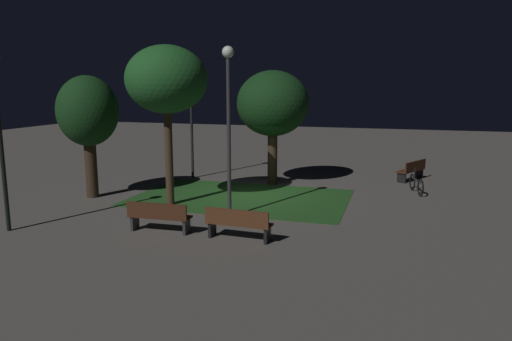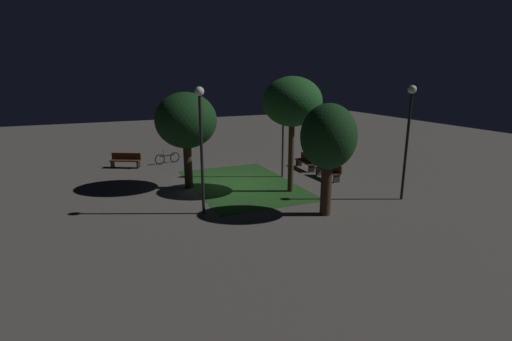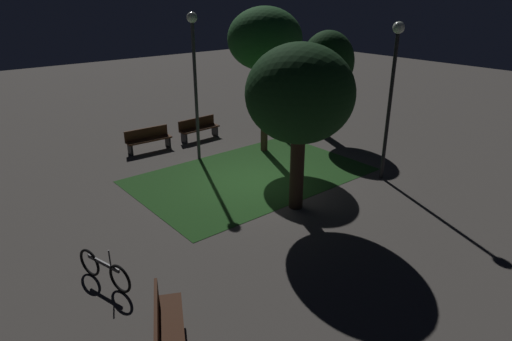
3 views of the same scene
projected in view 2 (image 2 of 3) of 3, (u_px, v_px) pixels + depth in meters
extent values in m
plane|color=#56514C|center=(233.00, 183.00, 19.53)|extent=(60.00, 60.00, 0.00)
cube|color=#23511E|center=(243.00, 184.00, 19.39)|extent=(7.81, 5.00, 0.01)
cube|color=#422314|center=(328.00, 171.00, 20.27)|extent=(1.82, 0.55, 0.06)
cube|color=#422314|center=(331.00, 166.00, 20.30)|extent=(1.80, 0.13, 0.40)
cube|color=#2D2D33|center=(337.00, 179.00, 19.63)|extent=(0.10, 0.39, 0.42)
cube|color=#2D2D33|center=(319.00, 172.00, 21.03)|extent=(0.10, 0.39, 0.42)
cube|color=#512D19|center=(305.00, 162.00, 22.38)|extent=(1.82, 0.57, 0.06)
cube|color=#512D19|center=(308.00, 158.00, 22.39)|extent=(1.80, 0.15, 0.40)
cube|color=black|center=(311.00, 169.00, 21.71)|extent=(0.10, 0.39, 0.42)
cube|color=black|center=(299.00, 163.00, 23.16)|extent=(0.10, 0.39, 0.42)
cube|color=#422314|center=(125.00, 161.00, 22.66)|extent=(1.26, 1.82, 0.06)
cube|color=#422314|center=(126.00, 156.00, 22.81)|extent=(0.88, 1.62, 0.40)
cube|color=black|center=(138.00, 165.00, 22.66)|extent=(0.38, 0.25, 0.42)
cube|color=black|center=(113.00, 164.00, 22.78)|extent=(0.38, 0.25, 0.42)
cylinder|color=#38281C|center=(188.00, 163.00, 18.48)|extent=(0.40, 0.40, 2.55)
ellipsoid|color=#143816|center=(186.00, 120.00, 17.96)|extent=(2.94, 2.94, 2.67)
cylinder|color=#423021|center=(291.00, 156.00, 17.80)|extent=(0.27, 0.27, 3.54)
ellipsoid|color=#1E5623|center=(292.00, 102.00, 17.17)|extent=(2.73, 2.73, 2.27)
cylinder|color=#38281C|center=(326.00, 184.00, 14.93)|extent=(0.43, 0.43, 2.58)
ellipsoid|color=#143816|center=(329.00, 136.00, 14.46)|extent=(2.19, 2.19, 2.54)
cylinder|color=black|center=(202.00, 157.00, 14.74)|extent=(0.12, 0.12, 4.73)
sphere|color=white|center=(199.00, 91.00, 14.12)|extent=(0.36, 0.36, 0.36)
cylinder|color=#333338|center=(283.00, 133.00, 20.19)|extent=(0.12, 0.12, 4.93)
sphere|color=white|center=(284.00, 83.00, 19.53)|extent=(0.36, 0.36, 0.36)
cylinder|color=black|center=(406.00, 148.00, 16.51)|extent=(0.12, 0.12, 4.73)
sphere|color=white|center=(412.00, 89.00, 15.89)|extent=(0.36, 0.36, 0.36)
torus|color=black|center=(175.00, 157.00, 24.13)|extent=(0.23, 0.65, 0.66)
torus|color=black|center=(160.00, 159.00, 23.51)|extent=(0.23, 0.65, 0.66)
cube|color=#232328|center=(167.00, 156.00, 23.78)|extent=(0.31, 1.00, 0.08)
cylinder|color=#232328|center=(163.00, 153.00, 23.56)|extent=(0.03, 0.03, 0.40)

